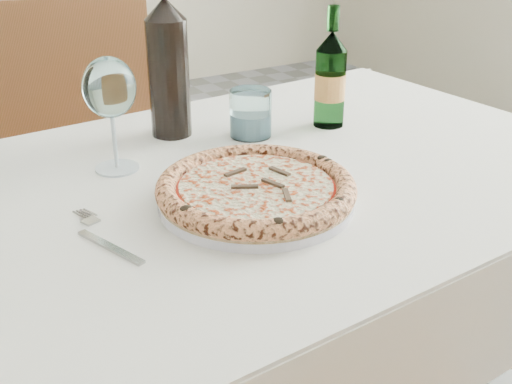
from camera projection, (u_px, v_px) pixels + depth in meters
dining_table at (226, 231)px, 1.08m from camera, size 1.42×0.90×0.76m
chair_far at (74, 157)px, 1.72m from camera, size 0.57×0.57×0.93m
plate at (256, 199)px, 0.96m from camera, size 0.29×0.29×0.02m
pizza at (256, 188)px, 0.96m from camera, size 0.30×0.30×0.03m
fork at (103, 238)px, 0.87m from camera, size 0.05×0.18×0.00m
wine_glass at (109, 90)px, 1.03m from camera, size 0.09×0.09×0.19m
tumbler at (251, 116)px, 1.22m from camera, size 0.08×0.08×0.09m
beer_bottle at (330, 79)px, 1.25m from camera, size 0.06×0.06×0.23m
wine_bottle at (168, 66)px, 1.18m from camera, size 0.08×0.08×0.31m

